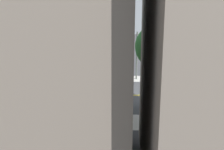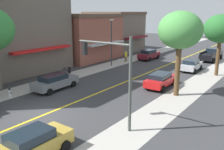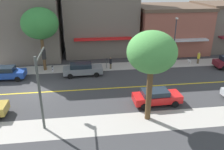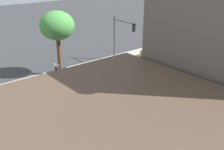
% 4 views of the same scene
% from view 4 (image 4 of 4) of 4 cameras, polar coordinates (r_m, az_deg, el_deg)
% --- Properties ---
extents(ground_plane, '(140.00, 140.00, 0.00)m').
position_cam_4_polar(ground_plane, '(34.91, 9.63, 1.08)').
color(ground_plane, '#38383A').
extents(sidewalk_left, '(2.95, 126.00, 0.01)m').
position_cam_4_polar(sidewalk_left, '(31.33, 18.80, -2.32)').
color(sidewalk_left, '#ADA8A0').
rests_on(sidewalk_left, ground).
extents(sidewalk_right, '(2.95, 126.00, 0.01)m').
position_cam_4_polar(sidewalk_right, '(39.30, 2.32, 3.79)').
color(sidewalk_right, '#ADA8A0').
rests_on(sidewalk_right, ground).
extents(road_centerline_stripe, '(0.20, 126.00, 0.00)m').
position_cam_4_polar(road_centerline_stripe, '(34.91, 9.63, 1.09)').
color(road_centerline_stripe, yellow).
rests_on(road_centerline_stripe, ground).
extents(street_tree_left_near, '(4.50, 4.50, 7.97)m').
position_cam_4_polar(street_tree_left_near, '(29.44, 19.99, 8.41)').
color(street_tree_left_near, brown).
rests_on(street_tree_left_near, ground).
extents(street_tree_right_corner, '(3.87, 3.87, 7.57)m').
position_cam_4_polar(street_tree_right_corner, '(31.64, -11.28, 9.86)').
color(street_tree_right_corner, brown).
rests_on(street_tree_right_corner, ground).
extents(fire_hydrant, '(0.44, 0.24, 0.79)m').
position_cam_4_polar(fire_hydrant, '(30.67, 16.48, -1.77)').
color(fire_hydrant, silver).
rests_on(fire_hydrant, ground).
extents(parking_meter, '(0.12, 0.18, 1.42)m').
position_cam_4_polar(parking_meter, '(25.24, 7.84, -4.95)').
color(parking_meter, '#4C4C51').
rests_on(parking_meter, ground).
extents(traffic_light_mast, '(4.20, 0.32, 6.05)m').
position_cam_4_polar(traffic_light_mast, '(36.08, 1.80, 8.69)').
color(traffic_light_mast, '#474C47').
rests_on(traffic_light_mast, ground).
extents(street_lamp, '(0.70, 0.36, 6.48)m').
position_cam_4_polar(street_lamp, '(18.64, -11.00, -4.83)').
color(street_lamp, '#38383D').
rests_on(street_lamp, ground).
extents(red_sedan_right_curb, '(2.09, 4.57, 1.47)m').
position_cam_4_polar(red_sedan_right_curb, '(30.52, -10.95, -0.55)').
color(red_sedan_right_curb, red).
rests_on(red_sedan_right_curb, ground).
extents(grey_sedan_left_curb, '(2.09, 4.81, 1.52)m').
position_cam_4_polar(grey_sedan_left_curb, '(28.64, 9.29, -1.93)').
color(grey_sedan_left_curb, slate).
rests_on(grey_sedan_left_curb, ground).
extents(blue_sedan_left_curb, '(2.10, 4.31, 1.56)m').
position_cam_4_polar(blue_sedan_left_curb, '(35.50, 18.89, 1.94)').
color(blue_sedan_left_curb, '#1E429E').
rests_on(blue_sedan_left_curb, ground).
extents(gold_sedan_right_curb, '(2.00, 4.15, 1.56)m').
position_cam_4_polar(gold_sedan_right_curb, '(39.90, 8.89, 5.04)').
color(gold_sedan_right_curb, '#B29338').
rests_on(gold_sedan_right_curb, ground).
extents(pedestrian_black_shirt, '(0.34, 0.34, 1.60)m').
position_cam_4_polar(pedestrian_black_shirt, '(25.07, 6.62, -5.32)').
color(pedestrian_black_shirt, brown).
rests_on(pedestrian_black_shirt, ground).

